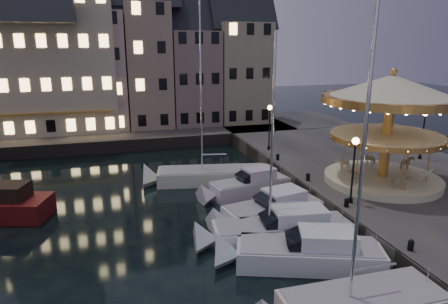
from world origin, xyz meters
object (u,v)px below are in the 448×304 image
object	(u,v)px
motorboat_d	(268,212)
carousel	(390,109)
bollard_d	(278,157)
motorboat_f	(206,176)
streetlamp_d	(424,128)
streetlamp_b	(354,161)
motorboat_b	(300,253)
bollard_b	(347,202)
motorboat_e	(245,187)
motorboat_c	(276,231)
bollard_c	(308,177)
bollard_a	(411,244)
streetlamp_c	(270,121)

from	to	relation	value
motorboat_d	carousel	xyz separation A→B (m)	(9.20, 1.25, 5.95)
bollard_d	motorboat_f	distance (m)	6.46
streetlamp_d	streetlamp_b	bearing A→B (deg)	-148.22
bollard_d	carousel	size ratio (longest dim) A/B	0.06
streetlamp_d	motorboat_b	size ratio (longest dim) A/B	0.51
bollard_b	motorboat_e	size ratio (longest dim) A/B	0.08
bollard_b	motorboat_c	size ratio (longest dim) A/B	0.05
bollard_c	motorboat_b	bearing A→B (deg)	-119.22
streetlamp_d	motorboat_d	world-z (taller)	streetlamp_d
streetlamp_d	carousel	world-z (taller)	carousel
streetlamp_b	carousel	distance (m)	5.68
bollard_b	streetlamp_b	bearing A→B (deg)	39.81
motorboat_e	carousel	bearing A→B (deg)	-20.72
motorboat_d	motorboat_f	world-z (taller)	motorboat_f
bollard_c	bollard_d	world-z (taller)	same
bollard_c	motorboat_b	world-z (taller)	motorboat_b
bollard_d	bollard_a	bearing A→B (deg)	-90.00
bollard_a	bollard_d	distance (m)	16.00
bollard_d	motorboat_e	distance (m)	5.79
streetlamp_d	bollard_a	size ratio (longest dim) A/B	7.32
motorboat_d	bollard_d	bearing A→B (deg)	63.26
streetlamp_c	motorboat_b	world-z (taller)	streetlamp_c
motorboat_b	motorboat_c	distance (m)	2.63
motorboat_e	bollard_a	bearing A→B (deg)	-70.92
motorboat_c	motorboat_e	xyz separation A→B (m)	(0.68, 7.32, -0.04)
bollard_b	bollard_d	bearing A→B (deg)	90.00
streetlamp_b	motorboat_c	bearing A→B (deg)	-167.80
motorboat_c	motorboat_f	world-z (taller)	motorboat_f
motorboat_f	carousel	world-z (taller)	motorboat_f
streetlamp_b	carousel	bearing A→B (deg)	32.19
bollard_b	motorboat_b	world-z (taller)	motorboat_b
bollard_c	motorboat_f	distance (m)	8.27
streetlamp_b	motorboat_d	distance (m)	6.13
motorboat_d	carousel	bearing A→B (deg)	7.76
carousel	bollard_b	bearing A→B (deg)	-146.79
streetlamp_c	bollard_b	bearing A→B (deg)	-92.45
motorboat_e	motorboat_f	world-z (taller)	motorboat_f
bollard_c	bollard_d	bearing A→B (deg)	90.00
streetlamp_b	streetlamp_d	world-z (taller)	same
streetlamp_c	bollard_b	distance (m)	14.22
motorboat_c	motorboat_d	bearing A→B (deg)	77.79
bollard_c	streetlamp_b	bearing A→B (deg)	-82.41
streetlamp_c	motorboat_e	distance (m)	9.42
bollard_c	motorboat_d	world-z (taller)	motorboat_d
motorboat_d	carousel	size ratio (longest dim) A/B	0.81
streetlamp_c	bollard_d	size ratio (longest dim) A/B	7.32
bollard_c	bollard_d	distance (m)	5.50
bollard_c	carousel	size ratio (longest dim) A/B	0.06
bollard_d	carousel	world-z (taller)	carousel
streetlamp_c	bollard_a	xyz separation A→B (m)	(-0.60, -19.50, -2.41)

